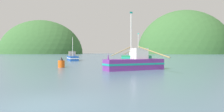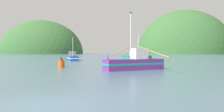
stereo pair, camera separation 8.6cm
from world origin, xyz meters
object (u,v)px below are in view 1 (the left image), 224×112
at_px(fishing_boat_green, 136,57).
at_px(fishing_boat_blue, 72,58).
at_px(fishing_boat_purple, 135,63).
at_px(channel_buoy, 61,63).

height_order(fishing_boat_green, fishing_boat_blue, fishing_boat_green).
relative_size(fishing_boat_purple, channel_buoy, 6.88).
xyz_separation_m(fishing_boat_green, fishing_boat_purple, (0.76, -23.91, -0.00)).
bearing_deg(fishing_boat_purple, fishing_boat_green, -123.06).
height_order(fishing_boat_purple, fishing_boat_blue, fishing_boat_purple).
bearing_deg(fishing_boat_blue, fishing_boat_green, 60.39).
bearing_deg(fishing_boat_green, fishing_boat_blue, -158.86).
relative_size(fishing_boat_purple, fishing_boat_blue, 1.23).
height_order(fishing_boat_green, channel_buoy, fishing_boat_green).
bearing_deg(fishing_boat_blue, fishing_boat_purple, 6.89).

